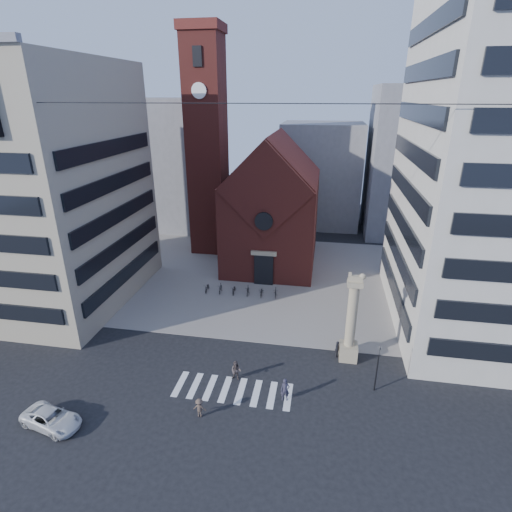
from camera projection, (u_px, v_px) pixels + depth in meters
The scene contains 22 objects.
ground at pixel (234, 367), 35.63m from camera, with size 120.00×120.00×0.00m, color black.
piazza at pixel (266, 277), 52.95m from camera, with size 46.00×30.00×0.05m, color gray.
zebra_crossing at pixel (233, 390), 32.80m from camera, with size 10.20×3.20×0.01m, color white, non-canonical shape.
church at pixel (273, 207), 55.46m from camera, with size 12.00×16.65×18.00m.
campanile at pixel (207, 146), 56.82m from camera, with size 5.50×5.50×31.20m.
building_left at pixel (38, 188), 43.67m from camera, with size 18.00×20.00×26.00m, color gray.
bg_block_left at pixel (173, 164), 71.15m from camera, with size 16.00×14.00×22.00m, color gray.
bg_block_mid at pixel (320, 175), 72.33m from camera, with size 14.00×12.00×18.00m, color gray.
bg_block_right at pixel (419, 163), 65.92m from camera, with size 16.00×14.00×24.00m, color gray.
lion_column at pixel (351, 326), 35.47m from camera, with size 1.63×1.60×8.68m.
traffic_light at pixel (377, 367), 31.94m from camera, with size 0.13×0.16×4.30m.
white_car at pixel (51, 419), 29.07m from camera, with size 2.12×4.59×1.28m, color silver.
pedestrian_0 at pixel (285, 390), 31.42m from camera, with size 0.71×0.47×1.95m, color #2B2939.
pedestrian_1 at pixel (236, 371), 33.72m from camera, with size 0.88×0.68×1.80m, color #4E413E.
pedestrian_2 at pixel (337, 349), 36.62m from camera, with size 0.99×0.41×1.69m, color #26262E.
pedestrian_3 at pixel (200, 408), 29.89m from camera, with size 1.02×0.59×1.58m, color #4D3E33.
scooter_0 at pixel (207, 288), 48.99m from camera, with size 0.65×1.86×0.98m, color black.
scooter_1 at pixel (221, 288), 48.70m from camera, with size 0.51×1.81×1.09m, color black.
scooter_2 at pixel (234, 290), 48.45m from camera, with size 0.65×1.86×0.98m, color black.
scooter_3 at pixel (248, 290), 48.16m from camera, with size 0.51×1.81×1.09m, color black.
scooter_4 at pixel (262, 292), 47.91m from camera, with size 0.65×1.86×0.98m, color black.
scooter_5 at pixel (276, 293), 47.62m from camera, with size 0.51×1.81×1.09m, color black.
Camera 1 is at (6.92, -28.49, 22.61)m, focal length 28.00 mm.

